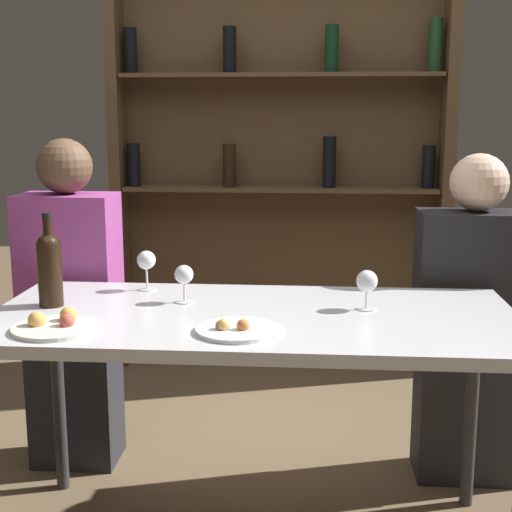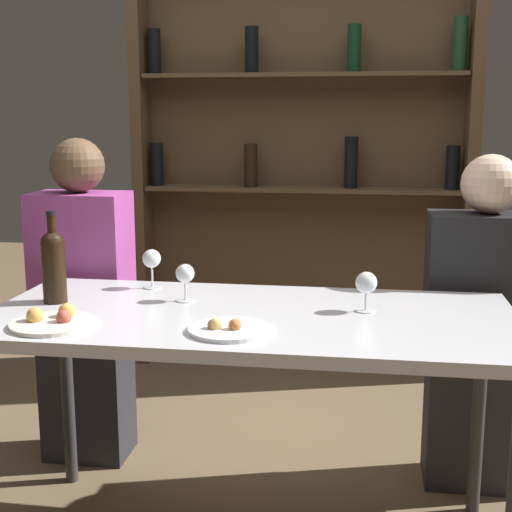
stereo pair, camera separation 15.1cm
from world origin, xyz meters
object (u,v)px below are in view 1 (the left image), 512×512
Objects in this scene: food_plate_0 at (56,325)px; wine_glass_3 at (146,262)px; seated_person_left at (72,313)px; wine_glass_1 at (367,282)px; wine_bottle at (49,266)px; seated_person_right at (470,330)px; wine_glass_0 at (184,276)px; food_plate_1 at (236,329)px.

wine_glass_3 is at bearing 72.64° from food_plate_0.
food_plate_0 is at bearing -73.90° from seated_person_left.
wine_glass_3 is 0.50m from seated_person_left.
seated_person_left reaches higher than wine_glass_1.
seated_person_left is (-0.35, 0.25, -0.25)m from wine_glass_3.
wine_bottle is 0.24× the size of seated_person_right.
wine_glass_0 is 0.44m from food_plate_0.
wine_glass_3 is at bearing 42.66° from wine_bottle.
food_plate_1 is (0.19, -0.30, -0.07)m from wine_glass_0.
wine_bottle is 0.41m from wine_glass_0.
food_plate_1 is at bearing -144.39° from wine_glass_1.
wine_glass_0 is at bearing 46.30° from food_plate_0.
wine_glass_1 is 0.66m from seated_person_right.
seated_person_right is (0.41, 0.44, -0.27)m from wine_glass_1.
seated_person_left is at bearing 180.00° from seated_person_right.
seated_person_right is (0.97, 0.41, -0.27)m from wine_glass_0.
seated_person_right is at bearing 29.54° from food_plate_0.
food_plate_1 is (0.35, -0.45, -0.09)m from wine_glass_3.
seated_person_left is at bearing 141.15° from wine_glass_0.
food_plate_0 is 0.19× the size of seated_person_left.
wine_bottle reaches higher than wine_glass_0.
seated_person_left reaches higher than wine_glass_3.
food_plate_0 is at bearing -67.31° from wine_bottle.
seated_person_left is at bearing 134.66° from food_plate_1.
seated_person_right is (1.36, 0.48, -0.31)m from wine_bottle.
wine_glass_3 is (0.24, 0.22, -0.03)m from wine_bottle.
food_plate_0 reaches higher than food_plate_1.
wine_glass_1 is 0.53× the size of food_plate_1.
seated_person_left reaches higher than seated_person_right.
wine_bottle is 2.42× the size of wine_glass_0.
food_plate_1 is 0.19× the size of seated_person_right.
food_plate_1 is (0.59, -0.23, -0.12)m from wine_bottle.
food_plate_1 is at bearing -57.19° from wine_glass_0.
wine_glass_3 is 0.11× the size of seated_person_right.
food_plate_1 is at bearing -20.99° from wine_bottle.
seated_person_left is 1.04× the size of seated_person_right.
wine_glass_3 is (-0.71, 0.19, 0.01)m from wine_glass_1.
wine_glass_3 is at bearing -35.93° from seated_person_left.
seated_person_left is (-1.06, 0.44, -0.24)m from wine_glass_1.
wine_glass_0 is 0.36m from food_plate_1.
wine_glass_1 is (0.56, -0.04, 0.00)m from wine_glass_0.
food_plate_1 is (0.49, 0.01, -0.00)m from food_plate_0.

